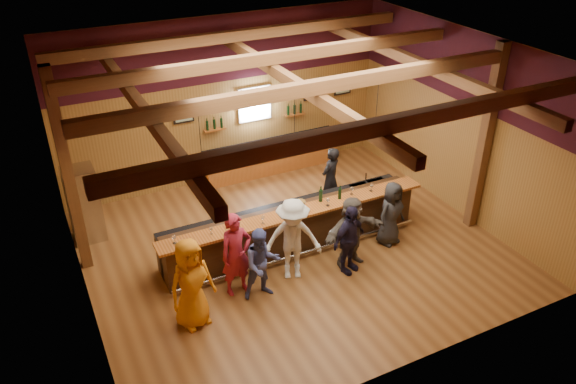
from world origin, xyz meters
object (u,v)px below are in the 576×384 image
customer_dark (391,213)px  ice_bucket (300,206)px  customer_redvest (236,254)px  customer_brown (351,232)px  customer_denim (262,264)px  stainless_fridge (84,204)px  bartender (330,179)px  back_bar_cabinet (272,156)px  customer_orange (191,284)px  bar_counter (292,226)px  customer_navy (349,240)px  bottle_a (321,195)px  customer_white (293,240)px

customer_dark → ice_bucket: (-2.04, 0.56, 0.45)m
customer_redvest → customer_brown: (2.56, -0.22, -0.09)m
customer_denim → stainless_fridge: bearing=133.0°
bartender → ice_bucket: 2.17m
back_bar_cabinet → customer_redvest: (-2.90, -4.52, 0.44)m
customer_orange → bar_counter: bearing=12.9°
customer_orange → ice_bucket: bearing=7.1°
customer_brown → ice_bucket: bearing=129.2°
bar_counter → customer_dark: bearing=-23.0°
customer_navy → bottle_a: 1.30m
stainless_fridge → customer_brown: 6.14m
customer_orange → customer_denim: (1.49, 0.14, -0.15)m
customer_navy → customer_dark: (1.43, 0.50, -0.02)m
customer_denim → bottle_a: size_ratio=4.16×
customer_white → customer_brown: bearing=14.9°
customer_orange → customer_brown: customer_orange is taller
stainless_fridge → customer_navy: stainless_fridge is taller
bar_counter → ice_bucket: bearing=-82.4°
customer_redvest → bartender: customer_redvest is taller
customer_brown → bartender: 2.40m
customer_white → bottle_a: customer_white is taller
bottle_a → customer_dark: bearing=-26.4°
stainless_fridge → customer_brown: size_ratio=1.09×
customer_redvest → bartender: size_ratio=1.09×
customer_orange → customer_denim: customer_orange is taller
bottle_a → back_bar_cabinet: bearing=81.7°
bartender → customer_denim: bearing=14.2°
customer_brown → customer_navy: bearing=-135.1°
bar_counter → customer_navy: bearing=-64.5°
stainless_fridge → customer_orange: bearing=-71.6°
bar_counter → ice_bucket: (0.04, -0.33, 0.71)m
bartender → customer_navy: bearing=43.5°
back_bar_cabinet → customer_navy: size_ratio=2.50×
customer_white → ice_bucket: 0.93m
customer_brown → bottle_a: 1.11m
bartender → bottle_a: (-1.00, -1.26, 0.42)m
ice_bucket → customer_orange: bearing=-158.5°
customer_white → customer_denim: bearing=-139.8°
customer_orange → customer_navy: 3.48m
customer_brown → ice_bucket: size_ratio=6.83×
customer_white → bartender: (2.14, 2.11, -0.10)m
customer_redvest → bottle_a: (2.36, 0.78, 0.34)m
customer_orange → ice_bucket: customer_orange is taller
customer_dark → customer_denim: bearing=173.0°
customer_denim → customer_white: (0.83, 0.29, 0.15)m
stainless_fridge → bartender: (5.76, -1.36, -0.06)m
bottle_a → stainless_fridge: bearing=151.2°
customer_dark → customer_brown: bearing=178.8°
bar_counter → bottle_a: bottle_a is taller
back_bar_cabinet → ice_bucket: 4.13m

